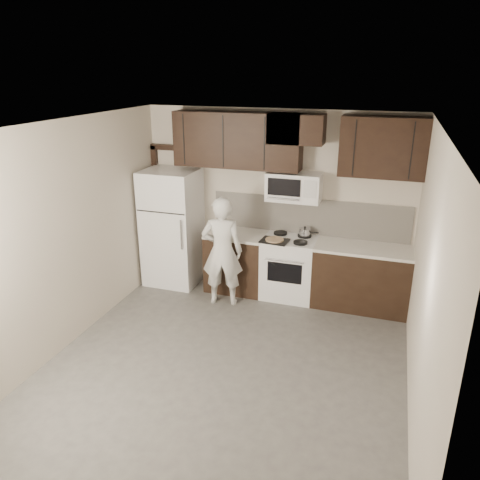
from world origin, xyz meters
The scene contains 14 objects.
floor centered at (0.00, 0.00, 0.00)m, with size 4.50×4.50×0.00m, color #504D4B.
back_wall centered at (0.00, 2.25, 1.35)m, with size 4.00×4.00×0.00m, color beige.
ceiling centered at (0.00, 0.00, 2.70)m, with size 4.50×4.50×0.00m, color white.
counter_run centered at (0.60, 1.94, 0.46)m, with size 2.95×0.64×0.91m.
stove centered at (0.30, 1.94, 0.46)m, with size 0.76×0.66×0.94m.
backsplash centered at (0.50, 2.24, 1.18)m, with size 2.90×0.02×0.54m, color beige.
upper_cabinets centered at (0.21, 2.08, 2.28)m, with size 3.48×0.35×0.78m.
microwave centered at (0.30, 2.06, 1.65)m, with size 0.76×0.42×0.40m.
refrigerator centered at (-1.55, 1.89, 0.90)m, with size 0.80×0.76×1.80m.
door_trim centered at (-1.92, 2.21, 1.25)m, with size 0.50×0.08×2.12m.
saucepan centered at (0.48, 2.09, 0.97)m, with size 0.29×0.16×0.16m.
baking_tray centered at (0.11, 1.76, 0.92)m, with size 0.38×0.29×0.02m, color black.
pizza centered at (0.11, 1.76, 0.94)m, with size 0.26×0.26×0.02m, color tan.
person centered at (-0.56, 1.43, 0.80)m, with size 0.58×0.38×1.59m, color silver.
Camera 1 is at (1.58, -4.30, 3.24)m, focal length 35.00 mm.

